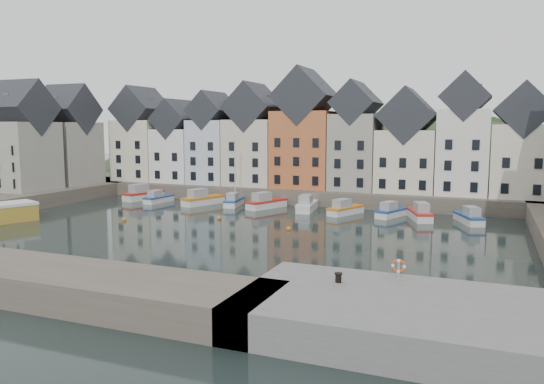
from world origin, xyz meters
The scene contains 19 objects.
ground centered at (0.00, 0.00, 0.00)m, with size 260.00×260.00×0.00m, color black.
far_quay centered at (0.00, 30.00, 1.00)m, with size 90.00×16.00×2.00m, color #524B3F.
near_quay centered at (22.00, -20.00, 1.00)m, with size 18.00×10.00×2.00m, color #60605E.
hillside centered at (0.02, 56.00, -17.96)m, with size 153.60×70.40×64.00m.
far_terrace centered at (3.21, 28.00, 8.88)m, with size 72.37×8.16×17.78m.
left_terrace centered at (-36.00, 13.50, 8.88)m, with size 7.65×17.00×15.69m.
mooring_buoys centered at (-4.00, 5.33, 0.15)m, with size 20.50×5.50×0.50m.
boat_a centered at (-22.79, 18.99, 0.80)m, with size 3.81×7.33×2.69m.
boat_b centered at (-18.96, 17.28, 0.61)m, with size 2.10×5.49×2.06m.
boat_c centered at (-11.86, 17.73, 0.77)m, with size 4.23×7.02×2.58m.
boat_d centered at (-7.24, 18.52, 0.69)m, with size 2.76×5.78×10.62m.
boat_e centered at (-2.24, 18.17, 0.73)m, with size 4.19×6.71×2.47m.
boat_f centered at (3.68, 18.11, 0.72)m, with size 2.78×6.52×2.43m.
boat_g centered at (9.05, 17.17, 0.66)m, with size 3.84×6.07×2.23m.
boat_h centered at (14.81, 17.59, 0.64)m, with size 3.58×5.86×2.15m.
boat_i centered at (18.29, 16.94, 0.71)m, with size 3.90×6.51×2.39m.
boat_j centered at (23.83, 16.62, 0.66)m, with size 3.82×6.04×2.22m.
mooring_bollard centered at (17.70, -18.22, 2.31)m, with size 0.48×0.48×0.56m.
life_ring_post centered at (20.90, -16.54, 2.86)m, with size 0.80×0.17×1.30m.
Camera 1 is at (25.45, -47.57, 11.05)m, focal length 35.00 mm.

